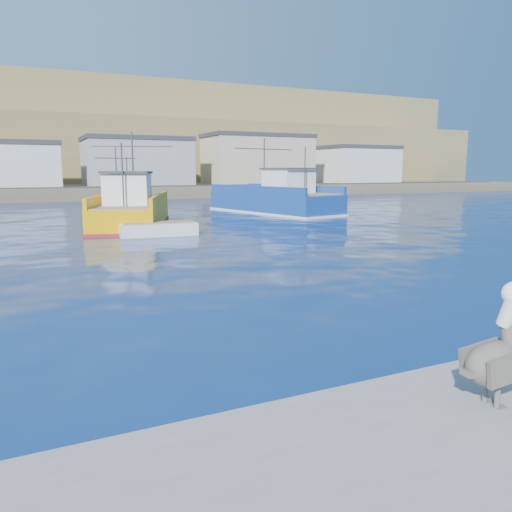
{
  "coord_description": "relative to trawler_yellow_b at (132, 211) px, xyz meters",
  "views": [
    {
      "loc": [
        -6.35,
        -9.1,
        3.85
      ],
      "look_at": [
        0.09,
        4.49,
        1.26
      ],
      "focal_mm": 35.0,
      "sensor_mm": 36.0,
      "label": 1
    }
  ],
  "objects": [
    {
      "name": "trawler_yellow_b",
      "position": [
        0.0,
        0.0,
        0.0
      ],
      "size": [
        7.85,
        12.56,
        6.59
      ],
      "color": "#DE9C00",
      "rests_on": "ground"
    },
    {
      "name": "skiff_far",
      "position": [
        26.4,
        16.11,
        -0.8
      ],
      "size": [
        2.3,
        4.12,
        0.85
      ],
      "color": "silver",
      "rests_on": "ground"
    },
    {
      "name": "far_shore",
      "position": [
        -0.65,
        83.42,
        7.91
      ],
      "size": [
        200.0,
        81.0,
        24.0
      ],
      "color": "brown",
      "rests_on": "ground"
    },
    {
      "name": "ground",
      "position": [
        -0.65,
        -25.78,
        -1.07
      ],
      "size": [
        260.0,
        260.0,
        0.0
      ],
      "primitive_type": "plane",
      "color": "#070F52",
      "rests_on": "ground"
    },
    {
      "name": "skiff_mid",
      "position": [
        0.4,
        -5.66,
        -0.76
      ],
      "size": [
        4.62,
        1.93,
        0.98
      ],
      "color": "silver",
      "rests_on": "ground"
    },
    {
      "name": "boat_orange",
      "position": [
        1.39,
        11.5,
        -0.09
      ],
      "size": [
        3.84,
        7.52,
        5.94
      ],
      "color": "#ED3C14",
      "rests_on": "ground"
    },
    {
      "name": "dock_bollards",
      "position": [
        -0.05,
        -29.18,
        -0.42
      ],
      "size": [
        36.2,
        0.2,
        0.3
      ],
      "color": "#4C4C4C",
      "rests_on": "dock"
    },
    {
      "name": "pelican",
      "position": [
        -0.96,
        -30.25,
        0.2
      ],
      "size": [
        1.47,
        0.67,
        1.81
      ],
      "color": "#595451",
      "rests_on": "dock"
    },
    {
      "name": "trawler_blue",
      "position": [
        14.28,
        5.84,
        0.12
      ],
      "size": [
        7.85,
        14.75,
        6.86
      ],
      "color": "navy",
      "rests_on": "ground"
    }
  ]
}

